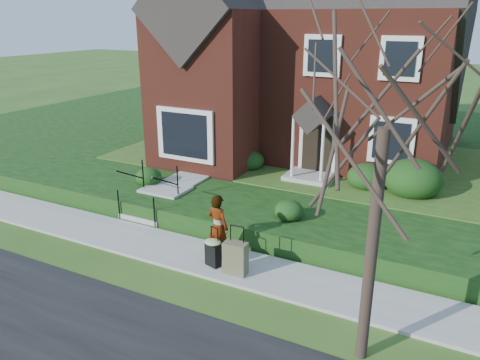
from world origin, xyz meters
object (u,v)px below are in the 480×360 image
Objects in this scene: front_steps at (157,199)px; suitcase_black at (213,251)px; suitcase_olive at (235,258)px; woman at (218,227)px; tree_verge at (387,102)px.

suitcase_black is at bearing -33.27° from front_steps.
woman is at bearing 143.19° from suitcase_olive.
tree_verge reaches higher than suitcase_black.
suitcase_olive is (3.89, -2.20, 0.00)m from front_steps.
woman is 0.25× the size of tree_verge.
woman reaches higher than suitcase_black.
suitcase_olive is at bearing 157.18° from tree_verge.
woman is (3.14, -1.70, 0.43)m from front_steps.
suitcase_black is at bearing 114.37° from woman.
suitcase_black is (0.09, -0.43, -0.44)m from woman.
woman is at bearing 154.91° from tree_verge.
tree_verge is at bearing 166.89° from woman.
front_steps is 9.01m from tree_verge.
front_steps is 3.87m from suitcase_black.
suitcase_black is at bearing 170.42° from suitcase_olive.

